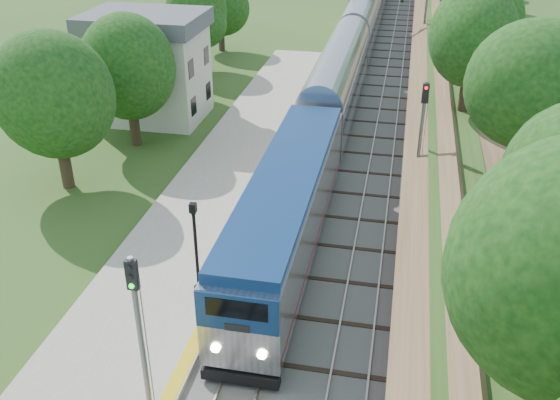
% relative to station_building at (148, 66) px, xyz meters
% --- Properties ---
extents(trackbed, '(9.50, 170.00, 0.28)m').
position_rel_station_building_xyz_m(trackbed, '(16.00, 30.00, -4.02)').
color(trackbed, '#4C4944').
rests_on(trackbed, ground).
extents(platform, '(6.40, 68.00, 0.38)m').
position_rel_station_building_xyz_m(platform, '(8.80, -14.00, -3.90)').
color(platform, gray).
rests_on(platform, ground).
extents(yellow_stripe, '(0.55, 68.00, 0.01)m').
position_rel_station_building_xyz_m(yellow_stripe, '(11.65, -14.00, -3.70)').
color(yellow_stripe, gold).
rests_on(yellow_stripe, platform).
extents(embankment, '(10.64, 170.00, 11.70)m').
position_rel_station_building_xyz_m(embankment, '(24.35, 30.00, -2.14)').
color(embankment, brown).
rests_on(embankment, ground).
extents(station_building, '(8.60, 6.60, 8.00)m').
position_rel_station_building_xyz_m(station_building, '(0.00, 0.00, 0.00)').
color(station_building, white).
rests_on(station_building, ground).
extents(signal_gantry, '(8.40, 0.38, 6.20)m').
position_rel_station_building_xyz_m(signal_gantry, '(16.47, 24.99, 0.73)').
color(signal_gantry, slate).
rests_on(signal_gantry, ground).
extents(trees_behind_platform, '(7.82, 53.32, 7.21)m').
position_rel_station_building_xyz_m(trees_behind_platform, '(2.83, -9.33, 0.44)').
color(trees_behind_platform, '#332316').
rests_on(trees_behind_platform, ground).
extents(lamppost_far, '(0.45, 0.45, 4.59)m').
position_rel_station_building_xyz_m(lamppost_far, '(10.77, -21.45, -1.66)').
color(lamppost_far, black).
rests_on(lamppost_far, platform).
extents(signal_platform, '(0.37, 0.29, 6.31)m').
position_rel_station_building_xyz_m(signal_platform, '(11.10, -28.16, 0.17)').
color(signal_platform, slate).
rests_on(signal_platform, platform).
extents(signal_farside, '(0.38, 0.30, 6.84)m').
position_rel_station_building_xyz_m(signal_farside, '(20.20, -9.05, 0.21)').
color(signal_farside, slate).
rests_on(signal_farside, ground).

